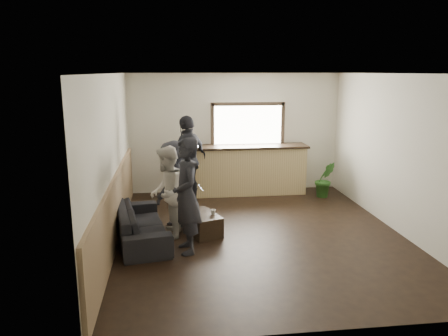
{
  "coord_description": "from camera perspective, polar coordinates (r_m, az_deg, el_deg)",
  "views": [
    {
      "loc": [
        -1.53,
        -7.19,
        2.84
      ],
      "look_at": [
        -0.58,
        0.4,
        1.14
      ],
      "focal_mm": 35.0,
      "sensor_mm": 36.0,
      "label": 1
    }
  ],
  "objects": [
    {
      "name": "person_c",
      "position": [
        8.23,
        -6.63,
        -1.93
      ],
      "size": [
        1.03,
        1.18,
        1.59
      ],
      "rotation": [
        0.0,
        0.0,
        -2.1
      ],
      "color": "black",
      "rests_on": "ground"
    },
    {
      "name": "bar_counter",
      "position": [
        10.29,
        3.3,
        0.18
      ],
      "size": [
        2.7,
        0.68,
        2.13
      ],
      "color": "tan",
      "rests_on": "ground"
    },
    {
      "name": "cup_b",
      "position": [
        7.73,
        -1.44,
        -5.77
      ],
      "size": [
        0.12,
        0.12,
        0.09
      ],
      "primitive_type": "imported",
      "rotation": [
        0.0,
        0.0,
        5.04
      ],
      "color": "silver",
      "rests_on": "coffee_table"
    },
    {
      "name": "sofa",
      "position": [
        7.64,
        -10.74,
        -7.2
      ],
      "size": [
        1.09,
        2.07,
        0.57
      ],
      "primitive_type": "imported",
      "rotation": [
        0.0,
        0.0,
        1.74
      ],
      "color": "black",
      "rests_on": "ground"
    },
    {
      "name": "person_a",
      "position": [
        6.88,
        -4.91,
        -3.66
      ],
      "size": [
        0.56,
        0.74,
        1.85
      ],
      "rotation": [
        0.0,
        0.0,
        -1.38
      ],
      "color": "black",
      "rests_on": "ground"
    },
    {
      "name": "person_b",
      "position": [
        7.52,
        -7.44,
        -3.24
      ],
      "size": [
        0.69,
        0.85,
        1.61
      ],
      "rotation": [
        0.0,
        0.0,
        -1.68
      ],
      "color": "beige",
      "rests_on": "ground"
    },
    {
      "name": "person_d",
      "position": [
        9.38,
        -4.68,
        0.98
      ],
      "size": [
        1.1,
        1.16,
        1.93
      ],
      "rotation": [
        0.0,
        0.0,
        -2.29
      ],
      "color": "black",
      "rests_on": "ground"
    },
    {
      "name": "ground",
      "position": [
        7.88,
        4.63,
        -8.62
      ],
      "size": [
        5.0,
        6.0,
        0.01
      ],
      "primitive_type": "cube",
      "color": "black"
    },
    {
      "name": "room_shell",
      "position": [
        7.36,
        -0.8,
        1.81
      ],
      "size": [
        5.01,
        6.01,
        2.8
      ],
      "color": "silver",
      "rests_on": "ground"
    },
    {
      "name": "potted_plant",
      "position": [
        10.26,
        13.04,
        -1.46
      ],
      "size": [
        0.47,
        0.39,
        0.83
      ],
      "primitive_type": "imported",
      "rotation": [
        0.0,
        0.0,
        0.04
      ],
      "color": "#2D6623",
      "rests_on": "ground"
    },
    {
      "name": "cup_a",
      "position": [
        7.9,
        -4.15,
        -5.33
      ],
      "size": [
        0.19,
        0.19,
        0.11
      ],
      "primitive_type": "imported",
      "rotation": [
        0.0,
        0.0,
        3.8
      ],
      "color": "silver",
      "rests_on": "coffee_table"
    },
    {
      "name": "coffee_table",
      "position": [
        7.86,
        -2.84,
        -7.23
      ],
      "size": [
        0.7,
        0.93,
        0.37
      ],
      "primitive_type": "cube",
      "rotation": [
        0.0,
        0.0,
        0.33
      ],
      "color": "black",
      "rests_on": "ground"
    }
  ]
}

